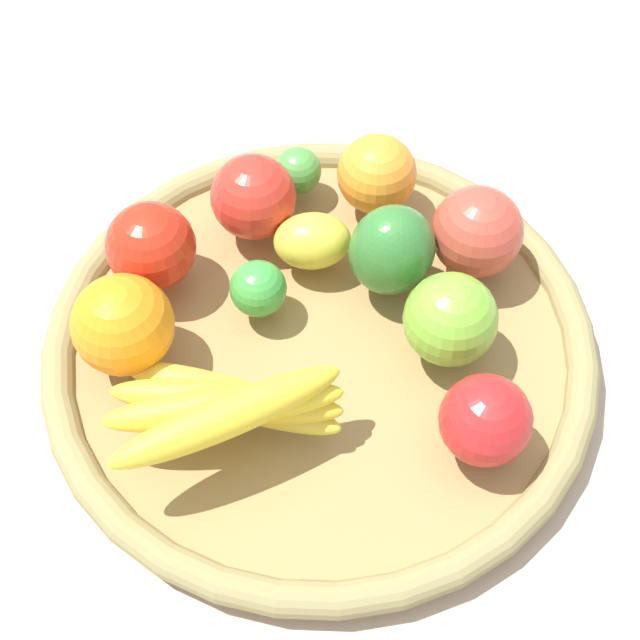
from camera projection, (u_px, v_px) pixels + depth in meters
The scene contains 14 objects.
ground_plane at pixel (320, 358), 0.79m from camera, with size 2.40×2.40×0.00m, color #C3AC9A.
basket at pixel (320, 347), 0.77m from camera, with size 0.46×0.46×0.04m.
lemon_0 at pixel (312, 241), 0.78m from camera, with size 0.07×0.05×0.05m, color yellow.
bell_pepper at pixel (392, 250), 0.76m from camera, with size 0.07×0.07×0.08m, color #347933.
apple_1 at pixel (151, 247), 0.76m from camera, with size 0.08×0.08×0.08m, color red.
banana_bunch at pixel (227, 405), 0.68m from camera, with size 0.15×0.18×0.07m.
lime_1 at pixel (258, 289), 0.76m from camera, with size 0.05×0.05×0.05m, color green.
apple_3 at pixel (485, 420), 0.67m from camera, with size 0.07×0.07×0.07m, color red.
apple_4 at pixel (256, 196), 0.80m from camera, with size 0.07×0.07×0.07m, color red.
apple_0 at pixel (450, 319), 0.72m from camera, with size 0.08×0.08×0.08m, color #7ABB37.
orange_1 at pixel (377, 174), 0.81m from camera, with size 0.07×0.07×0.07m, color orange.
apple_2 at pixel (477, 232), 0.77m from camera, with size 0.08×0.08×0.08m, color #C54637.
orange_0 at pixel (123, 325), 0.71m from camera, with size 0.08×0.08×0.08m, color orange.
lime_0 at pixel (298, 171), 0.84m from camera, with size 0.04×0.04×0.04m, color #4C9942.
Camera 1 is at (0.38, -0.19, 0.66)m, focal length 51.93 mm.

